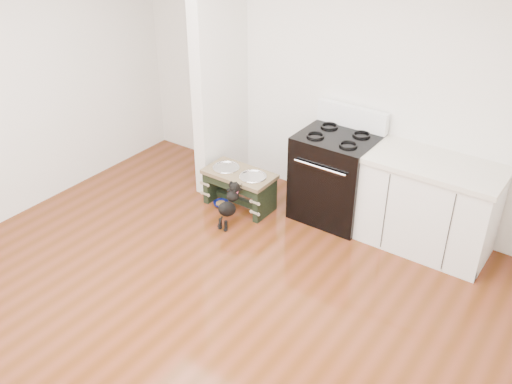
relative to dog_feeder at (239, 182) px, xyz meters
The scene contains 8 objects.
ground 1.87m from the dog_feeder, 69.05° to the right, with size 5.00×5.00×0.00m, color #4D250D.
room_shell 2.28m from the dog_feeder, 69.05° to the right, with size 5.00×5.00×5.00m.
partition_wall 1.23m from the dog_feeder, 144.08° to the left, with size 0.15×0.80×2.70m, color silver.
oven_range 1.02m from the dog_feeder, 25.28° to the left, with size 0.76×0.69×1.14m.
cabinet_run 1.95m from the dog_feeder, 13.35° to the left, with size 1.24×0.64×0.91m.
dog_feeder is the anchor object (origin of this frame).
puppy 0.38m from the dog_feeder, 68.85° to the right, with size 0.13×0.39×0.46m.
floor_bowl 0.34m from the dog_feeder, 144.40° to the right, with size 0.18×0.18×0.05m.
Camera 1 is at (2.54, -2.48, 3.28)m, focal length 40.00 mm.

